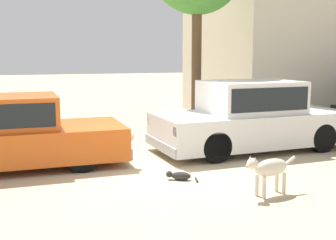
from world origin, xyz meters
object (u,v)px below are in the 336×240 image
Objects in this scene: parked_sedan_nearest at (3,133)px; parked_sedan_second at (251,116)px; stray_cat at (179,176)px; stray_dog_tan at (269,169)px.

parked_sedan_second reaches higher than parked_sedan_nearest.
parked_sedan_nearest is 9.07× the size of stray_cat.
stray_cat is (-2.39, -1.77, -0.69)m from parked_sedan_second.
parked_sedan_nearest is 4.95m from stray_dog_tan.
stray_dog_tan is at bearing -38.61° from parked_sedan_nearest.
stray_cat is at bearing -32.77° from parked_sedan_nearest.
parked_sedan_second is 8.96× the size of stray_cat.
parked_sedan_second is (5.27, -0.08, 0.08)m from parked_sedan_nearest.
parked_sedan_nearest is at bearing -50.13° from stray_dog_tan.
stray_dog_tan is 1.62m from stray_cat.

